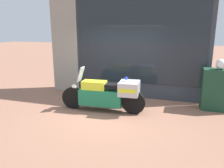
{
  "coord_description": "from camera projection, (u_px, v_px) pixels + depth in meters",
  "views": [
    {
      "loc": [
        1.94,
        -5.53,
        2.36
      ],
      "look_at": [
        -0.08,
        0.71,
        0.71
      ],
      "focal_mm": 35.0,
      "sensor_mm": 36.0,
      "label": 1
    }
  ],
  "objects": [
    {
      "name": "shop_building",
      "position": [
        114.0,
        40.0,
        7.75
      ],
      "size": [
        5.64,
        0.55,
        3.97
      ],
      "color": "#333842",
      "rests_on": "ground"
    },
    {
      "name": "ground_plane",
      "position": [
        107.0,
        114.0,
        6.26
      ],
      "size": [
        60.0,
        60.0,
        0.0
      ],
      "primitive_type": "plane",
      "color": "#8E604C"
    },
    {
      "name": "paramedic_motorcycle",
      "position": [
        108.0,
        94.0,
        6.35
      ],
      "size": [
        2.53,
        0.67,
        1.3
      ],
      "rotation": [
        0.0,
        0.0,
        3.22
      ],
      "color": "black",
      "rests_on": "ground"
    },
    {
      "name": "window_display",
      "position": [
        137.0,
        84.0,
        7.89
      ],
      "size": [
        4.14,
        0.3,
        1.8
      ],
      "color": "slate",
      "rests_on": "ground"
    },
    {
      "name": "utility_cabinet",
      "position": [
        218.0,
        90.0,
        6.48
      ],
      "size": [
        0.89,
        0.54,
        1.23
      ],
      "primitive_type": "cube",
      "color": "#193D28",
      "rests_on": "ground"
    },
    {
      "name": "white_helmet",
      "position": [
        221.0,
        64.0,
        6.24
      ],
      "size": [
        0.31,
        0.31,
        0.31
      ],
      "primitive_type": "sphere",
      "color": "white",
      "rests_on": "utility_cabinet"
    }
  ]
}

